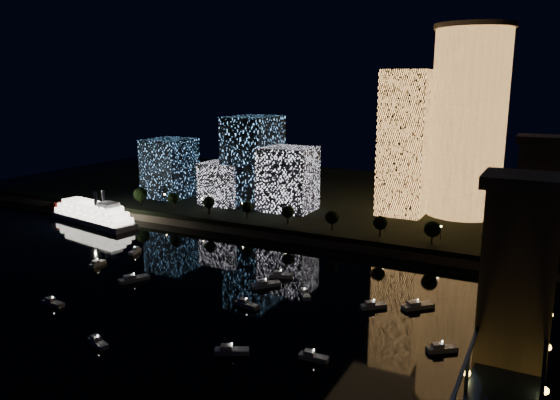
{
  "coord_description": "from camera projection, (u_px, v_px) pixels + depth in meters",
  "views": [
    {
      "loc": [
        68.81,
        -111.91,
        64.16
      ],
      "look_at": [
        -16.78,
        55.0,
        23.29
      ],
      "focal_mm": 35.0,
      "sensor_mm": 36.0,
      "label": 1
    }
  ],
  "objects": [
    {
      "name": "truss_bridge",
      "position": [
        519.0,
        319.0,
        112.43
      ],
      "size": [
        13.0,
        266.0,
        50.0
      ],
      "color": "#182A4D",
      "rests_on": "ground"
    },
    {
      "name": "tower_rectangular",
      "position": [
        405.0,
        143.0,
        242.97
      ],
      "size": [
        20.19,
        20.19,
        64.24
      ],
      "primitive_type": "cube",
      "color": "#FCA650",
      "rests_on": "far_bank"
    },
    {
      "name": "esplanade_trees",
      "position": [
        280.0,
        211.0,
        230.99
      ],
      "size": [
        166.08,
        6.87,
        8.94
      ],
      "color": "black",
      "rests_on": "far_bank"
    },
    {
      "name": "far_bank",
      "position": [
        402.0,
        204.0,
        280.21
      ],
      "size": [
        420.0,
        160.0,
        5.0
      ],
      "primitive_type": "cube",
      "color": "black",
      "rests_on": "ground"
    },
    {
      "name": "tower_cylindrical",
      "position": [
        468.0,
        122.0,
        239.87
      ],
      "size": [
        34.0,
        34.0,
        83.17
      ],
      "color": "#FCA650",
      "rests_on": "far_bank"
    },
    {
      "name": "seawall",
      "position": [
        350.0,
        246.0,
        212.61
      ],
      "size": [
        420.0,
        6.0,
        3.0
      ],
      "primitive_type": "cube",
      "color": "#6B5E4C",
      "rests_on": "ground"
    },
    {
      "name": "motorboats",
      "position": [
        243.0,
        300.0,
        161.63
      ],
      "size": [
        126.76,
        68.55,
        2.78
      ],
      "color": "silver",
      "rests_on": "ground"
    },
    {
      "name": "riverboat",
      "position": [
        90.0,
        213.0,
        253.34
      ],
      "size": [
        55.86,
        21.05,
        16.5
      ],
      "color": "silver",
      "rests_on": "ground"
    },
    {
      "name": "midrise_blocks",
      "position": [
        236.0,
        169.0,
        268.08
      ],
      "size": [
        91.56,
        30.73,
        42.82
      ],
      "color": "white",
      "rests_on": "far_bank"
    },
    {
      "name": "street_lamps",
      "position": [
        286.0,
        211.0,
        236.6
      ],
      "size": [
        132.7,
        0.7,
        5.65
      ],
      "color": "black",
      "rests_on": "far_bank"
    },
    {
      "name": "ground",
      "position": [
        241.0,
        334.0,
        141.64
      ],
      "size": [
        520.0,
        520.0,
        0.0
      ],
      "primitive_type": "plane",
      "color": "black",
      "rests_on": "ground"
    }
  ]
}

